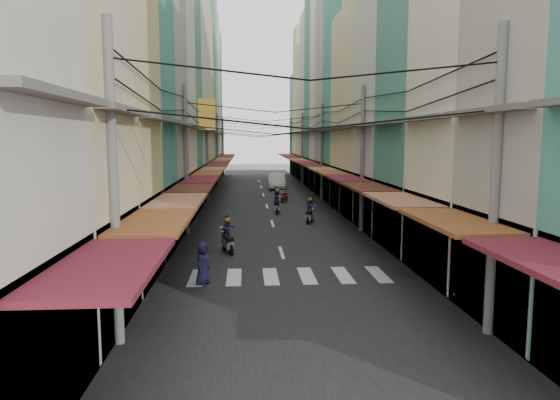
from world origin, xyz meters
name	(u,v)px	position (x,y,z in m)	size (l,w,h in m)	color
ground	(279,244)	(0.00, 0.00, 0.00)	(160.00, 160.00, 0.00)	slate
road	(264,197)	(0.00, 20.00, 0.01)	(10.00, 80.00, 0.02)	black
sidewalk_left	(191,198)	(-6.50, 20.00, 0.03)	(3.00, 80.00, 0.06)	gray
sidewalk_right	(336,197)	(6.50, 20.00, 0.03)	(3.00, 80.00, 0.06)	gray
crosswalk	(289,276)	(0.00, -6.00, 0.03)	(7.55, 2.40, 0.01)	silver
building_row_left	(166,82)	(-7.92, 16.56, 9.78)	(7.80, 67.67, 23.70)	beige
building_row_right	(362,88)	(7.92, 16.45, 9.41)	(7.80, 68.98, 22.59)	teal
utility_poles	(266,122)	(0.00, 15.01, 6.59)	(10.20, 66.13, 8.20)	slate
white_car	(277,189)	(1.62, 27.90, 0.00)	(5.78, 2.27, 2.04)	silver
bicycle	(411,234)	(7.50, 2.04, 0.00)	(0.57, 1.52, 1.04)	black
moving_scooters	(276,214)	(0.27, 6.48, 0.54)	(5.35, 20.05, 1.88)	black
parked_scooters	(393,255)	(4.50, -4.54, 0.45)	(13.39, 14.08, 0.95)	black
pedestrians	(208,214)	(-3.80, 3.91, 1.00)	(12.74, 25.35, 2.21)	#251E28
market_umbrella	(442,212)	(7.17, -2.94, 1.99)	(2.14, 2.14, 2.26)	#B2B2B7
traffic_sign	(411,207)	(5.74, -3.00, 2.24)	(0.10, 0.67, 3.06)	slate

